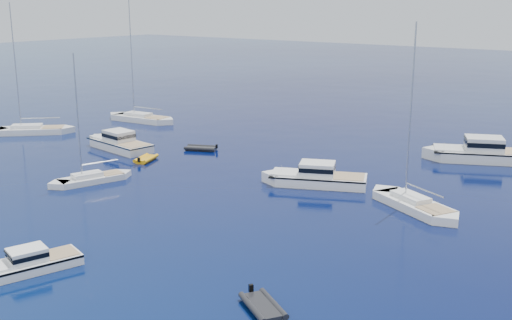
% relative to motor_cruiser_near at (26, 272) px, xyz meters
% --- Properties ---
extents(ground, '(400.00, 400.00, 0.00)m').
position_rel_motor_cruiser_near_xyz_m(ground, '(-1.11, 1.34, 0.00)').
color(ground, '#082453').
rests_on(ground, ground).
extents(motor_cruiser_near, '(4.26, 7.70, 1.93)m').
position_rel_motor_cruiser_near_xyz_m(motor_cruiser_near, '(0.00, 0.00, 0.00)').
color(motor_cruiser_near, white).
rests_on(motor_cruiser_near, ground).
extents(motor_cruiser_centre, '(10.71, 7.19, 2.71)m').
position_rel_motor_cruiser_near_xyz_m(motor_cruiser_centre, '(4.38, 26.81, 0.00)').
color(motor_cruiser_centre, white).
rests_on(motor_cruiser_centre, ground).
extents(motor_cruiser_far_l, '(10.81, 4.56, 2.75)m').
position_rel_motor_cruiser_near_xyz_m(motor_cruiser_far_l, '(-20.94, 25.55, 0.00)').
color(motor_cruiser_far_l, silver).
rests_on(motor_cruiser_far_l, ground).
extents(motor_cruiser_distant, '(12.89, 8.75, 3.27)m').
position_rel_motor_cruiser_near_xyz_m(motor_cruiser_distant, '(13.64, 44.78, 0.00)').
color(motor_cruiser_distant, silver).
rests_on(motor_cruiser_distant, ground).
extents(sailboat_fore, '(4.55, 8.68, 12.36)m').
position_rel_motor_cruiser_near_xyz_m(sailboat_fore, '(-12.60, 15.06, 0.00)').
color(sailboat_fore, silver).
rests_on(sailboat_fore, ground).
extents(sailboat_mid_r, '(10.52, 7.14, 15.32)m').
position_rel_motor_cruiser_near_xyz_m(sailboat_mid_r, '(14.31, 25.87, 0.00)').
color(sailboat_mid_r, white).
rests_on(sailboat_mid_r, ground).
extents(sailboat_mid_l, '(10.19, 10.12, 16.75)m').
position_rel_motor_cruiser_near_xyz_m(sailboat_mid_l, '(-36.30, 24.54, 0.00)').
color(sailboat_mid_l, white).
rests_on(sailboat_mid_l, ground).
extents(sailboat_far_l, '(11.99, 4.50, 17.19)m').
position_rel_motor_cruiser_near_xyz_m(sailboat_far_l, '(-31.30, 38.61, 0.00)').
color(sailboat_far_l, silver).
rests_on(sailboat_far_l, ground).
extents(tender_yellow, '(2.82, 3.63, 0.95)m').
position_rel_motor_cruiser_near_xyz_m(tender_yellow, '(-14.38, 23.60, 0.00)').
color(tender_yellow, '#F0A30E').
rests_on(tender_yellow, ground).
extents(tender_grey_near, '(4.00, 3.47, 0.95)m').
position_rel_motor_cruiser_near_xyz_m(tender_grey_near, '(14.67, 4.83, 0.00)').
color(tender_grey_near, black).
rests_on(tender_grey_near, ground).
extents(tender_grey_far, '(4.20, 3.39, 0.95)m').
position_rel_motor_cruiser_near_xyz_m(tender_grey_far, '(-13.03, 30.72, 0.00)').
color(tender_grey_far, black).
rests_on(tender_grey_far, ground).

